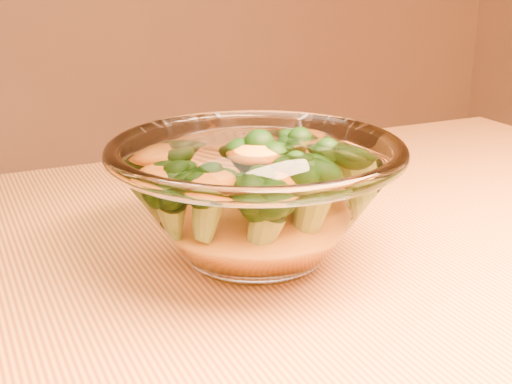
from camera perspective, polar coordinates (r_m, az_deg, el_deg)
glass_bowl at (r=0.57m, az=0.00°, el=-0.49°), size 0.24×0.24×0.10m
cheese_sauce at (r=0.58m, az=0.00°, el=-2.56°), size 0.12×0.12×0.03m
broccoli_heap at (r=0.57m, az=0.50°, el=0.93°), size 0.16×0.14×0.07m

